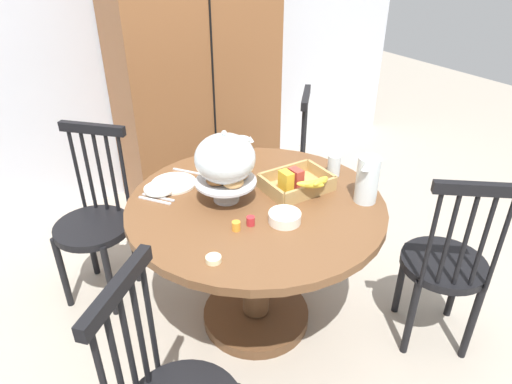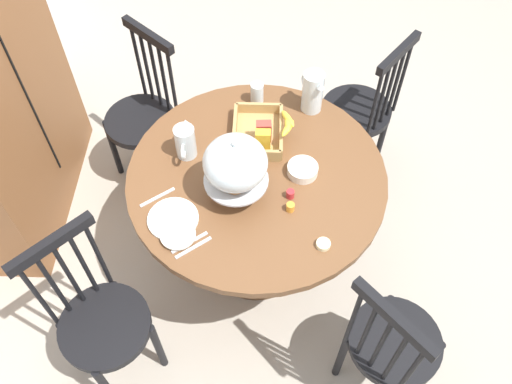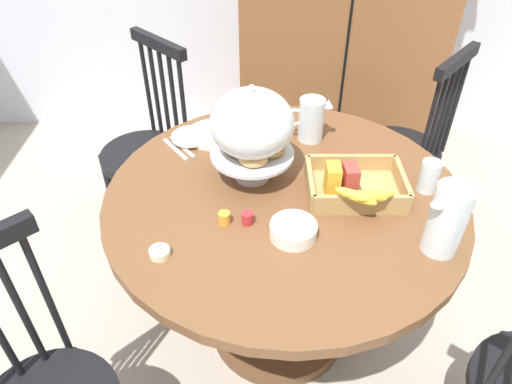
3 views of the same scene
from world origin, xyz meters
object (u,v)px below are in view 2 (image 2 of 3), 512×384
(cereal_bowl, at_px, (303,170))
(windsor_chair_facing_door, at_px, (102,322))
(windsor_chair_far_side, at_px, (391,345))
(drinking_glass, at_px, (257,93))
(cereal_basket, at_px, (263,132))
(milk_pitcher, at_px, (185,143))
(china_plate_large, at_px, (173,219))
(dining_table, at_px, (257,201))
(windsor_chair_by_cabinet, at_px, (144,118))
(pastry_stand_with_dome, at_px, (235,165))
(windsor_chair_near_window, at_px, (360,112))
(orange_juice_pitcher, at_px, (312,93))
(china_plate_small, at_px, (178,235))
(butter_dish, at_px, (323,244))

(cereal_bowl, bearing_deg, windsor_chair_facing_door, 125.97)
(windsor_chair_facing_door, height_order, windsor_chair_far_side, same)
(cereal_bowl, height_order, drinking_glass, drinking_glass)
(cereal_basket, distance_m, cereal_bowl, 0.28)
(milk_pitcher, bearing_deg, drinking_glass, -41.42)
(china_plate_large, bearing_deg, cereal_basket, -38.02)
(dining_table, relative_size, windsor_chair_far_side, 1.22)
(windsor_chair_by_cabinet, xyz_separation_m, drinking_glass, (-0.14, -0.65, 0.34))
(pastry_stand_with_dome, relative_size, china_plate_large, 1.56)
(windsor_chair_by_cabinet, bearing_deg, windsor_chair_near_window, -85.99)
(orange_juice_pitcher, xyz_separation_m, china_plate_small, (-0.77, 0.58, -0.08))
(dining_table, distance_m, milk_pitcher, 0.45)
(windsor_chair_near_window, xyz_separation_m, windsor_chair_facing_door, (-1.30, 1.22, 0.00))
(drinking_glass, bearing_deg, windsor_chair_by_cabinet, 78.19)
(windsor_chair_by_cabinet, distance_m, windsor_chair_facing_door, 1.22)
(pastry_stand_with_dome, bearing_deg, cereal_bowl, -67.32)
(dining_table, height_order, orange_juice_pitcher, orange_juice_pitcher)
(milk_pitcher, height_order, china_plate_large, milk_pitcher)
(pastry_stand_with_dome, distance_m, cereal_basket, 0.38)
(pastry_stand_with_dome, bearing_deg, windsor_chair_by_cabinet, 38.88)
(windsor_chair_near_window, bearing_deg, butter_dish, 165.06)
(dining_table, height_order, pastry_stand_with_dome, pastry_stand_with_dome)
(orange_juice_pitcher, bearing_deg, windsor_chair_by_cabinet, 79.18)
(windsor_chair_near_window, xyz_separation_m, windsor_chair_by_cabinet, (-0.09, 1.23, 0.00))
(windsor_chair_by_cabinet, distance_m, milk_pitcher, 0.70)
(orange_juice_pitcher, height_order, cereal_basket, orange_juice_pitcher)
(pastry_stand_with_dome, bearing_deg, drinking_glass, -7.11)
(windsor_chair_by_cabinet, relative_size, cereal_bowl, 6.96)
(windsor_chair_near_window, distance_m, cereal_bowl, 0.83)
(drinking_glass, bearing_deg, milk_pitcher, 138.58)
(dining_table, height_order, cereal_bowl, cereal_bowl)
(windsor_chair_facing_door, height_order, pastry_stand_with_dome, pastry_stand_with_dome)
(butter_dish, bearing_deg, cereal_basket, 24.30)
(orange_juice_pitcher, xyz_separation_m, drinking_glass, (0.04, 0.27, -0.04))
(milk_pitcher, bearing_deg, cereal_basket, -73.03)
(windsor_chair_far_side, xyz_separation_m, butter_dish, (0.31, 0.30, 0.30))
(dining_table, distance_m, cereal_bowl, 0.32)
(butter_dish, bearing_deg, windsor_chair_far_side, -135.39)
(dining_table, distance_m, china_plate_large, 0.49)
(windsor_chair_by_cabinet, height_order, china_plate_small, windsor_chair_by_cabinet)
(windsor_chair_near_window, relative_size, cereal_bowl, 6.96)
(china_plate_small, height_order, drinking_glass, drinking_glass)
(windsor_chair_by_cabinet, distance_m, china_plate_large, 0.96)
(pastry_stand_with_dome, bearing_deg, milk_pitcher, 48.18)
(windsor_chair_near_window, xyz_separation_m, pastry_stand_with_dome, (-0.80, 0.65, 0.48))
(dining_table, height_order, drinking_glass, drinking_glass)
(windsor_chair_facing_door, xyz_separation_m, pastry_stand_with_dome, (0.50, -0.57, 0.48))
(pastry_stand_with_dome, distance_m, drinking_glass, 0.60)
(windsor_chair_far_side, relative_size, china_plate_large, 4.43)
(windsor_chair_far_side, bearing_deg, windsor_chair_near_window, 0.88)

